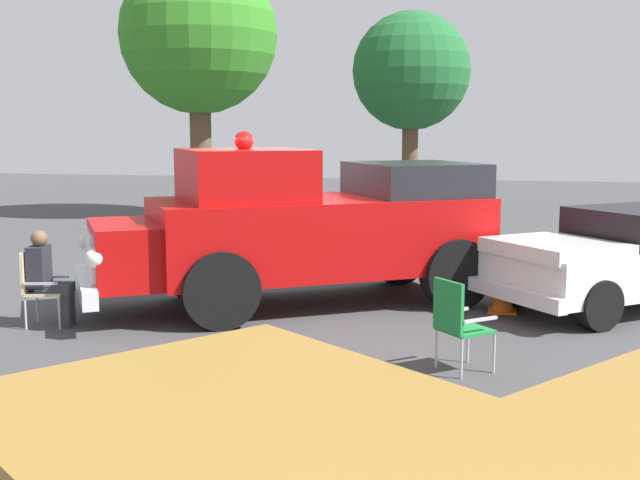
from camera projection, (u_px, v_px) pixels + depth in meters
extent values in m
plane|color=#424244|center=(285.00, 296.00, 12.38)|extent=(60.00, 60.00, 0.00)
cylinder|color=black|center=(220.00, 290.00, 10.31)|extent=(1.05, 0.83, 1.04)
cylinder|color=black|center=(192.00, 265.00, 12.17)|extent=(1.05, 0.83, 1.04)
cylinder|color=black|center=(456.00, 274.00, 11.47)|extent=(1.05, 0.83, 1.04)
cylinder|color=black|center=(397.00, 253.00, 13.34)|extent=(1.05, 0.83, 1.04)
cube|color=#B70C0C|center=(320.00, 235.00, 11.75)|extent=(5.26, 4.41, 1.10)
cube|color=#B70C0C|center=(125.00, 253.00, 10.82)|extent=(1.71, 1.97, 0.84)
cube|color=#B70C0C|center=(244.00, 176.00, 11.24)|extent=(2.46, 2.52, 0.76)
cube|color=#232328|center=(414.00, 182.00, 12.16)|extent=(2.49, 2.57, 0.60)
cube|color=silver|center=(92.00, 255.00, 10.67)|extent=(0.88, 1.28, 0.64)
cube|color=silver|center=(85.00, 286.00, 10.69)|extent=(1.38, 1.99, 0.24)
sphere|color=white|center=(95.00, 258.00, 9.93)|extent=(0.36, 0.36, 0.26)
sphere|color=white|center=(88.00, 241.00, 11.38)|extent=(0.36, 0.36, 0.26)
sphere|color=red|center=(244.00, 141.00, 11.17)|extent=(0.39, 0.39, 0.28)
cylinder|color=black|center=(598.00, 305.00, 10.25)|extent=(0.69, 0.63, 0.68)
cylinder|color=black|center=(514.00, 283.00, 11.70)|extent=(0.69, 0.63, 0.68)
cube|color=white|center=(629.00, 265.00, 11.58)|extent=(4.38, 4.07, 0.64)
cube|color=white|center=(555.00, 248.00, 10.89)|extent=(2.12, 2.16, 0.20)
cube|color=silver|center=(513.00, 294.00, 10.64)|extent=(1.34, 1.56, 0.20)
cylinder|color=#B7BABF|center=(69.00, 306.00, 10.73)|extent=(0.03, 0.03, 0.44)
cylinder|color=#B7BABF|center=(59.00, 313.00, 10.29)|extent=(0.03, 0.03, 0.44)
cylinder|color=#B7BABF|center=(37.00, 306.00, 10.72)|extent=(0.03, 0.03, 0.44)
cylinder|color=#B7BABF|center=(25.00, 313.00, 10.28)|extent=(0.03, 0.03, 0.44)
cube|color=beige|center=(47.00, 292.00, 10.47)|extent=(0.58, 0.58, 0.04)
cube|color=beige|center=(28.00, 271.00, 10.43)|extent=(0.15, 0.48, 0.56)
cube|color=#B7BABF|center=(52.00, 277.00, 10.69)|extent=(0.44, 0.14, 0.03)
cube|color=#B7BABF|center=(40.00, 284.00, 10.21)|extent=(0.44, 0.14, 0.03)
cylinder|color=#B7BABF|center=(468.00, 343.00, 8.84)|extent=(0.04, 0.04, 0.44)
cylinder|color=#B7BABF|center=(494.00, 353.00, 8.46)|extent=(0.04, 0.04, 0.44)
cylinder|color=#B7BABF|center=(436.00, 349.00, 8.63)|extent=(0.04, 0.04, 0.44)
cylinder|color=#B7BABF|center=(462.00, 359.00, 8.25)|extent=(0.04, 0.04, 0.44)
cube|color=#1E7F38|center=(465.00, 330.00, 8.51)|extent=(0.68, 0.68, 0.04)
cube|color=#1E7F38|center=(448.00, 306.00, 8.36)|extent=(0.35, 0.39, 0.56)
cube|color=#B7BABF|center=(452.00, 311.00, 8.70)|extent=(0.35, 0.32, 0.03)
cube|color=#B7BABF|center=(480.00, 320.00, 8.28)|extent=(0.35, 0.32, 0.03)
cylinder|color=#383842|center=(70.00, 307.00, 10.61)|extent=(0.16, 0.16, 0.45)
cylinder|color=#383842|center=(66.00, 311.00, 10.41)|extent=(0.16, 0.16, 0.45)
cube|color=#383842|center=(58.00, 287.00, 10.57)|extent=(0.46, 0.25, 0.13)
cube|color=#383842|center=(53.00, 290.00, 10.37)|extent=(0.46, 0.25, 0.13)
cube|color=#26262D|center=(39.00, 266.00, 10.42)|extent=(0.31, 0.44, 0.54)
sphere|color=brown|center=(39.00, 239.00, 10.37)|extent=(0.27, 0.27, 0.22)
cylinder|color=brown|center=(201.00, 154.00, 23.44)|extent=(0.63, 0.63, 3.74)
sphere|color=#327F22|center=(199.00, 35.00, 22.95)|extent=(4.61, 4.61, 4.61)
cylinder|color=brown|center=(410.00, 160.00, 26.35)|extent=(0.54, 0.54, 3.16)
sphere|color=#1F612D|center=(411.00, 71.00, 25.94)|extent=(3.90, 3.90, 3.90)
cube|color=orange|center=(502.00, 311.00, 11.33)|extent=(0.40, 0.40, 0.04)
cone|color=orange|center=(502.00, 289.00, 11.28)|extent=(0.32, 0.32, 0.60)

